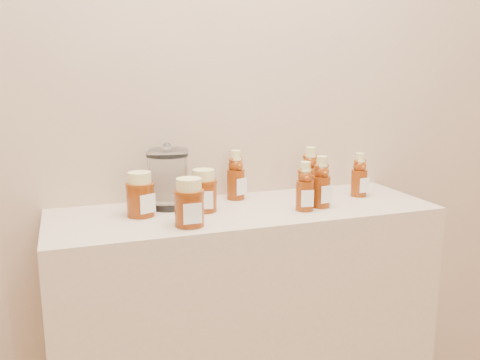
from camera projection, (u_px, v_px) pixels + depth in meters
name	position (u px, v px, depth m)	size (l,w,h in m)	color
wall_back	(225.00, 62.00, 1.68)	(3.50, 0.02, 2.70)	tan
display_table	(245.00, 340.00, 1.68)	(1.20, 0.40, 0.90)	tan
bear_bottle_back_left	(236.00, 172.00, 1.69)	(0.06, 0.06, 0.19)	#622207
bear_bottle_back_mid	(310.00, 168.00, 1.74)	(0.07, 0.07, 0.19)	#622207
bear_bottle_back_right	(359.00, 172.00, 1.73)	(0.06, 0.06, 0.17)	#622207
bear_bottle_front_left	(305.00, 183.00, 1.55)	(0.06, 0.06, 0.17)	#622207
bear_bottle_front_right	(321.00, 178.00, 1.59)	(0.06, 0.06, 0.18)	#622207
honey_jar_left	(140.00, 194.00, 1.49)	(0.08, 0.08, 0.13)	#622207
honey_jar_back	(204.00, 190.00, 1.55)	(0.08, 0.08, 0.13)	#622207
honey_jar_front	(189.00, 202.00, 1.40)	(0.09, 0.09, 0.13)	#622207
glass_canister	(168.00, 176.00, 1.58)	(0.13, 0.13, 0.20)	white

